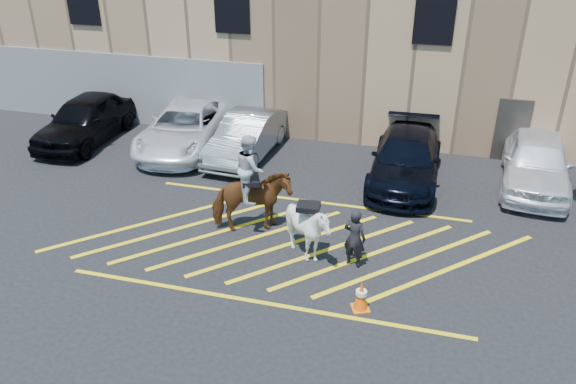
% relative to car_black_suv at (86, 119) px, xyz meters
% --- Properties ---
extents(ground, '(90.00, 90.00, 0.00)m').
position_rel_car_black_suv_xyz_m(ground, '(9.20, -4.82, -0.85)').
color(ground, black).
rests_on(ground, ground).
extents(car_black_suv, '(2.10, 5.05, 1.71)m').
position_rel_car_black_suv_xyz_m(car_black_suv, '(0.00, 0.00, 0.00)').
color(car_black_suv, black).
rests_on(car_black_suv, ground).
extents(car_white_pickup, '(3.07, 5.75, 1.54)m').
position_rel_car_black_suv_xyz_m(car_white_pickup, '(3.87, 0.32, -0.09)').
color(car_white_pickup, white).
rests_on(car_white_pickup, ground).
extents(car_silver_sedan, '(1.88, 4.67, 1.51)m').
position_rel_car_black_suv_xyz_m(car_silver_sedan, '(6.29, 0.16, -0.10)').
color(car_silver_sedan, gray).
rests_on(car_silver_sedan, ground).
extents(car_blue_suv, '(2.18, 5.21, 1.50)m').
position_rel_car_black_suv_xyz_m(car_blue_suv, '(11.85, -0.38, -0.10)').
color(car_blue_suv, black).
rests_on(car_blue_suv, ground).
extents(car_white_suv, '(2.42, 5.06, 1.67)m').
position_rel_car_black_suv_xyz_m(car_white_suv, '(15.83, 0.26, -0.02)').
color(car_white_suv, white).
rests_on(car_white_suv, ground).
extents(handler, '(0.64, 0.50, 1.56)m').
position_rel_car_black_suv_xyz_m(handler, '(11.00, -5.59, -0.07)').
color(handler, black).
rests_on(handler, ground).
extents(warehouse, '(32.42, 10.20, 7.30)m').
position_rel_car_black_suv_xyz_m(warehouse, '(9.18, 7.17, 2.80)').
color(warehouse, tan).
rests_on(warehouse, ground).
extents(hatching_zone, '(12.60, 5.12, 0.01)m').
position_rel_car_black_suv_xyz_m(hatching_zone, '(9.20, -5.12, -0.85)').
color(hatching_zone, yellow).
rests_on(hatching_zone, ground).
extents(mounted_bay, '(2.33, 1.71, 2.81)m').
position_rel_car_black_suv_xyz_m(mounted_bay, '(8.05, -4.67, 0.28)').
color(mounted_bay, '#602F16').
rests_on(mounted_bay, ground).
extents(saddled_white, '(1.42, 1.57, 1.64)m').
position_rel_car_black_suv_xyz_m(saddled_white, '(9.82, -5.56, -0.03)').
color(saddled_white, white).
rests_on(saddled_white, ground).
extents(traffic_cone, '(0.50, 0.50, 0.73)m').
position_rel_car_black_suv_xyz_m(traffic_cone, '(11.43, -7.25, -0.49)').
color(traffic_cone, orange).
rests_on(traffic_cone, ground).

